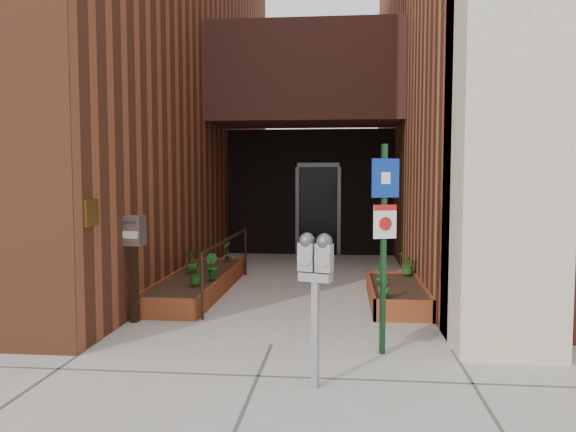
# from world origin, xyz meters

# --- Properties ---
(ground) EXTENTS (80.00, 80.00, 0.00)m
(ground) POSITION_xyz_m (0.00, 0.00, 0.00)
(ground) COLOR #9E9991
(ground) RESTS_ON ground
(architecture) EXTENTS (20.00, 14.60, 10.00)m
(architecture) POSITION_xyz_m (-0.18, 6.89, 4.98)
(architecture) COLOR brown
(architecture) RESTS_ON ground
(planter_left) EXTENTS (0.90, 3.60, 0.30)m
(planter_left) POSITION_xyz_m (-1.55, 2.70, 0.13)
(planter_left) COLOR brown
(planter_left) RESTS_ON ground
(planter_right) EXTENTS (0.80, 2.20, 0.30)m
(planter_right) POSITION_xyz_m (1.60, 2.20, 0.13)
(planter_right) COLOR brown
(planter_right) RESTS_ON ground
(handrail) EXTENTS (0.04, 3.34, 0.90)m
(handrail) POSITION_xyz_m (-1.05, 2.65, 0.75)
(handrail) COLOR black
(handrail) RESTS_ON ground
(parking_meter) EXTENTS (0.33, 0.21, 1.41)m
(parking_meter) POSITION_xyz_m (0.56, -1.23, 1.09)
(parking_meter) COLOR #969698
(parking_meter) RESTS_ON ground
(sign_post) EXTENTS (0.29, 0.13, 2.24)m
(sign_post) POSITION_xyz_m (1.23, -0.20, 1.38)
(sign_post) COLOR #133519
(sign_post) RESTS_ON ground
(payment_dropbox) EXTENTS (0.30, 0.24, 1.40)m
(payment_dropbox) POSITION_xyz_m (-1.90, 0.80, 1.01)
(payment_dropbox) COLOR black
(payment_dropbox) RESTS_ON ground
(shrub_left_a) EXTENTS (0.39, 0.39, 0.32)m
(shrub_left_a) POSITION_xyz_m (-1.37, 1.90, 0.46)
(shrub_left_a) COLOR #205919
(shrub_left_a) RESTS_ON planter_left
(shrub_left_b) EXTENTS (0.30, 0.30, 0.39)m
(shrub_left_b) POSITION_xyz_m (-1.25, 2.38, 0.49)
(shrub_left_b) COLOR #1A5B1F
(shrub_left_b) RESTS_ON planter_left
(shrub_left_c) EXTENTS (0.27, 0.27, 0.36)m
(shrub_left_c) POSITION_xyz_m (-1.71, 2.89, 0.48)
(shrub_left_c) COLOR #265317
(shrub_left_c) RESTS_ON planter_left
(shrub_left_d) EXTENTS (0.25, 0.25, 0.35)m
(shrub_left_d) POSITION_xyz_m (-1.40, 4.27, 0.47)
(shrub_left_d) COLOR #2C5F1B
(shrub_left_d) RESTS_ON planter_left
(shrub_right_a) EXTENTS (0.22, 0.22, 0.29)m
(shrub_right_a) POSITION_xyz_m (1.35, 1.30, 0.45)
(shrub_right_a) COLOR #29621C
(shrub_right_a) RESTS_ON planter_right
(shrub_right_b) EXTENTS (0.22, 0.22, 0.32)m
(shrub_right_b) POSITION_xyz_m (1.35, 2.12, 0.46)
(shrub_right_b) COLOR #1B5F20
(shrub_right_b) RESTS_ON planter_right
(shrub_right_c) EXTENTS (0.44, 0.44, 0.35)m
(shrub_right_c) POSITION_xyz_m (1.85, 3.03, 0.47)
(shrub_right_c) COLOR #245C1A
(shrub_right_c) RESTS_ON planter_right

